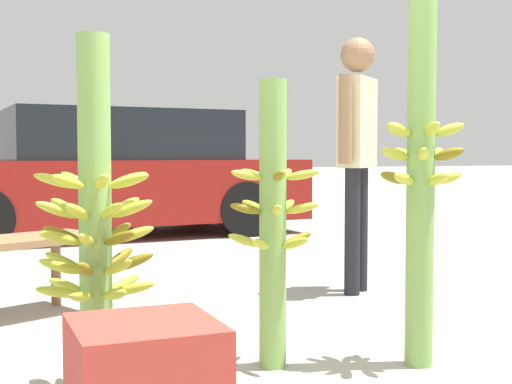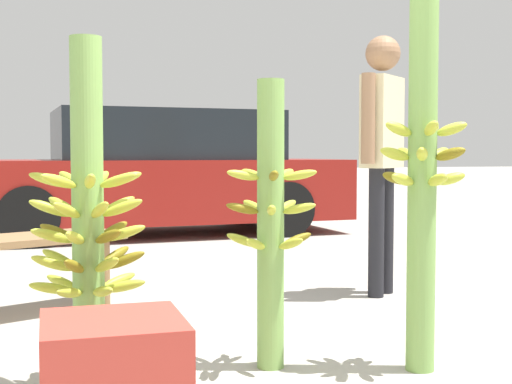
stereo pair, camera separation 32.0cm
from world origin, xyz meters
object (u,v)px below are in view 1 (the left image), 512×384
at_px(banana_stalk_left, 95,223).
at_px(banana_stalk_right, 421,177).
at_px(banana_stalk_center, 273,222).
at_px(vendor_person, 357,138).
at_px(parked_car, 109,176).

xyz_separation_m(banana_stalk_left, banana_stalk_right, (1.39, -0.14, 0.16)).
distance_m(banana_stalk_center, vendor_person, 1.83).
relative_size(vendor_person, parked_car, 0.37).
distance_m(banana_stalk_center, parked_car, 5.30).
bearing_deg(banana_stalk_right, banana_stalk_center, 160.24).
bearing_deg(vendor_person, banana_stalk_left, 174.26).
bearing_deg(banana_stalk_left, vendor_person, 35.40).
distance_m(banana_stalk_center, banana_stalk_right, 0.68).
height_order(banana_stalk_center, vendor_person, vendor_person).
bearing_deg(banana_stalk_left, banana_stalk_center, 5.78).
relative_size(banana_stalk_center, vendor_person, 0.74).
bearing_deg(parked_car, banana_stalk_center, 173.27).
xyz_separation_m(banana_stalk_right, parked_car, (-0.34, 5.51, -0.15)).
xyz_separation_m(vendor_person, parked_car, (-0.92, 3.97, -0.36)).
distance_m(vendor_person, parked_car, 4.09).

